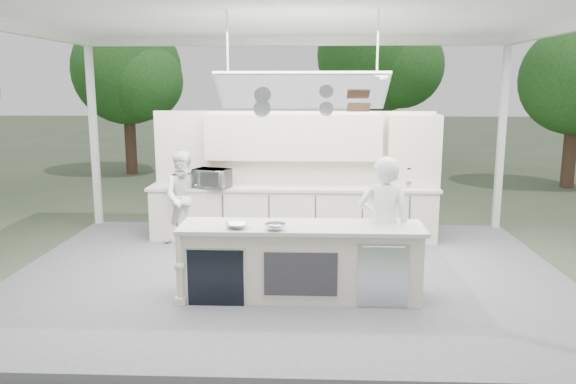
{
  "coord_description": "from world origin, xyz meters",
  "views": [
    {
      "loc": [
        0.32,
        -7.82,
        2.81
      ],
      "look_at": [
        -0.02,
        0.4,
        1.25
      ],
      "focal_mm": 35.0,
      "sensor_mm": 36.0,
      "label": 1
    }
  ],
  "objects_px": {
    "head_chef": "(384,225)",
    "sous_chef": "(185,198)",
    "demo_island": "(299,261)",
    "back_counter": "(293,212)"
  },
  "relations": [
    {
      "from": "sous_chef",
      "to": "head_chef",
      "type": "bearing_deg",
      "value": -46.06
    },
    {
      "from": "demo_island",
      "to": "sous_chef",
      "type": "bearing_deg",
      "value": 129.34
    },
    {
      "from": "head_chef",
      "to": "sous_chef",
      "type": "height_order",
      "value": "head_chef"
    },
    {
      "from": "back_counter",
      "to": "head_chef",
      "type": "height_order",
      "value": "head_chef"
    },
    {
      "from": "back_counter",
      "to": "head_chef",
      "type": "relative_size",
      "value": 2.8
    },
    {
      "from": "back_counter",
      "to": "head_chef",
      "type": "bearing_deg",
      "value": -64.05
    },
    {
      "from": "head_chef",
      "to": "sous_chef",
      "type": "xyz_separation_m",
      "value": [
        -3.1,
        2.25,
        -0.11
      ]
    },
    {
      "from": "demo_island",
      "to": "head_chef",
      "type": "height_order",
      "value": "head_chef"
    },
    {
      "from": "head_chef",
      "to": "sous_chef",
      "type": "relative_size",
      "value": 1.13
    },
    {
      "from": "head_chef",
      "to": "sous_chef",
      "type": "bearing_deg",
      "value": -31.79
    }
  ]
}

